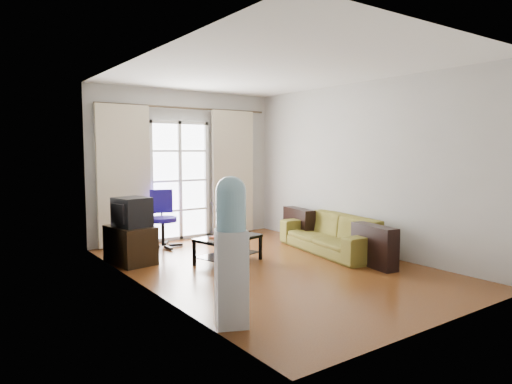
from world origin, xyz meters
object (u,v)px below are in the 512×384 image
(coffee_table, at_px, (228,246))
(crt_tv, at_px, (131,212))
(task_chair, at_px, (163,230))
(water_cooler, at_px, (231,248))
(sofa, at_px, (332,234))
(tv_stand, at_px, (130,245))

(coffee_table, xyz_separation_m, crt_tv, (-1.16, 0.74, 0.50))
(task_chair, bearing_deg, crt_tv, -118.01)
(task_chair, bearing_deg, water_cooler, -85.96)
(sofa, relative_size, coffee_table, 2.03)
(coffee_table, bearing_deg, task_chair, 102.31)
(sofa, xyz_separation_m, crt_tv, (-2.88, 1.11, 0.45))
(sofa, bearing_deg, water_cooler, -50.59)
(task_chair, bearing_deg, tv_stand, -119.83)
(coffee_table, distance_m, task_chair, 1.57)
(crt_tv, bearing_deg, water_cooler, -104.44)
(tv_stand, distance_m, water_cooler, 2.87)
(crt_tv, xyz_separation_m, water_cooler, (-0.08, -2.79, -0.02))
(crt_tv, bearing_deg, coffee_table, -45.41)
(sofa, bearing_deg, coffee_table, -92.15)
(task_chair, bearing_deg, sofa, -24.54)
(sofa, height_order, tv_stand, sofa)
(coffee_table, relative_size, water_cooler, 0.75)
(sofa, xyz_separation_m, tv_stand, (-2.89, 1.16, -0.03))
(sofa, height_order, crt_tv, crt_tv)
(sofa, height_order, coffee_table, sofa)
(crt_tv, height_order, task_chair, task_chair)
(tv_stand, bearing_deg, coffee_table, -42.34)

